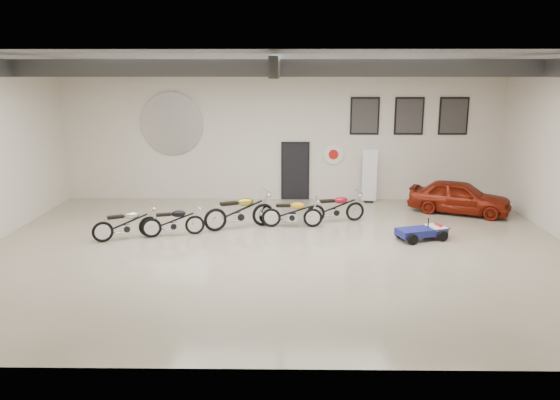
{
  "coord_description": "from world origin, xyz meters",
  "views": [
    {
      "loc": [
        0.21,
        -13.94,
        4.71
      ],
      "look_at": [
        0.0,
        1.2,
        1.1
      ],
      "focal_mm": 35.0,
      "sensor_mm": 36.0,
      "label": 1
    }
  ],
  "objects_px": {
    "banner_stand": "(370,176)",
    "vintage_car": "(459,197)",
    "motorcycle_red": "(336,207)",
    "motorcycle_black": "(173,221)",
    "motorcycle_silver": "(126,223)",
    "motorcycle_yellow": "(292,212)",
    "go_kart": "(426,228)",
    "motorcycle_gold": "(240,210)"
  },
  "relations": [
    {
      "from": "motorcycle_black",
      "to": "motorcycle_yellow",
      "type": "relative_size",
      "value": 0.97
    },
    {
      "from": "banner_stand",
      "to": "motorcycle_red",
      "type": "height_order",
      "value": "banner_stand"
    },
    {
      "from": "vintage_car",
      "to": "go_kart",
      "type": "bearing_deg",
      "value": 172.59
    },
    {
      "from": "motorcycle_red",
      "to": "go_kart",
      "type": "relative_size",
      "value": 1.1
    },
    {
      "from": "banner_stand",
      "to": "vintage_car",
      "type": "bearing_deg",
      "value": -22.33
    },
    {
      "from": "motorcycle_silver",
      "to": "motorcycle_yellow",
      "type": "bearing_deg",
      "value": -10.65
    },
    {
      "from": "motorcycle_silver",
      "to": "vintage_car",
      "type": "relative_size",
      "value": 0.56
    },
    {
      "from": "motorcycle_gold",
      "to": "vintage_car",
      "type": "distance_m",
      "value": 7.5
    },
    {
      "from": "motorcycle_silver",
      "to": "motorcycle_yellow",
      "type": "distance_m",
      "value": 4.92
    },
    {
      "from": "motorcycle_silver",
      "to": "motorcycle_yellow",
      "type": "xyz_separation_m",
      "value": [
        4.74,
        1.32,
        -0.01
      ]
    },
    {
      "from": "banner_stand",
      "to": "go_kart",
      "type": "distance_m",
      "value": 4.6
    },
    {
      "from": "motorcycle_black",
      "to": "go_kart",
      "type": "relative_size",
      "value": 1.02
    },
    {
      "from": "motorcycle_black",
      "to": "go_kart",
      "type": "bearing_deg",
      "value": -17.2
    },
    {
      "from": "go_kart",
      "to": "vintage_car",
      "type": "bearing_deg",
      "value": 38.74
    },
    {
      "from": "motorcycle_silver",
      "to": "motorcycle_red",
      "type": "relative_size",
      "value": 0.97
    },
    {
      "from": "banner_stand",
      "to": "motorcycle_black",
      "type": "height_order",
      "value": "banner_stand"
    },
    {
      "from": "motorcycle_yellow",
      "to": "motorcycle_red",
      "type": "height_order",
      "value": "motorcycle_red"
    },
    {
      "from": "go_kart",
      "to": "motorcycle_gold",
      "type": "bearing_deg",
      "value": 150.06
    },
    {
      "from": "banner_stand",
      "to": "motorcycle_gold",
      "type": "bearing_deg",
      "value": -136.33
    },
    {
      "from": "motorcycle_gold",
      "to": "vintage_car",
      "type": "height_order",
      "value": "motorcycle_gold"
    },
    {
      "from": "motorcycle_red",
      "to": "go_kart",
      "type": "xyz_separation_m",
      "value": [
        2.43,
        -1.74,
        -0.18
      ]
    },
    {
      "from": "motorcycle_red",
      "to": "vintage_car",
      "type": "height_order",
      "value": "vintage_car"
    },
    {
      "from": "banner_stand",
      "to": "go_kart",
      "type": "bearing_deg",
      "value": -71.83
    },
    {
      "from": "motorcycle_black",
      "to": "vintage_car",
      "type": "relative_size",
      "value": 0.54
    },
    {
      "from": "banner_stand",
      "to": "motorcycle_yellow",
      "type": "relative_size",
      "value": 1.06
    },
    {
      "from": "motorcycle_red",
      "to": "motorcycle_black",
      "type": "bearing_deg",
      "value": -178.38
    },
    {
      "from": "banner_stand",
      "to": "motorcycle_red",
      "type": "distance_m",
      "value": 3.11
    },
    {
      "from": "motorcycle_black",
      "to": "motorcycle_red",
      "type": "xyz_separation_m",
      "value": [
        4.84,
        1.54,
        0.03
      ]
    },
    {
      "from": "banner_stand",
      "to": "motorcycle_gold",
      "type": "distance_m",
      "value": 5.63
    },
    {
      "from": "motorcycle_yellow",
      "to": "motorcycle_black",
      "type": "bearing_deg",
      "value": -164.44
    },
    {
      "from": "motorcycle_gold",
      "to": "motorcycle_red",
      "type": "height_order",
      "value": "motorcycle_gold"
    },
    {
      "from": "motorcycle_gold",
      "to": "motorcycle_red",
      "type": "relative_size",
      "value": 1.15
    },
    {
      "from": "banner_stand",
      "to": "motorcycle_silver",
      "type": "relative_size",
      "value": 1.04
    },
    {
      "from": "motorcycle_silver",
      "to": "go_kart",
      "type": "xyz_separation_m",
      "value": [
        8.55,
        0.13,
        -0.17
      ]
    },
    {
      "from": "motorcycle_silver",
      "to": "motorcycle_red",
      "type": "height_order",
      "value": "motorcycle_red"
    },
    {
      "from": "banner_stand",
      "to": "motorcycle_gold",
      "type": "relative_size",
      "value": 0.88
    },
    {
      "from": "motorcycle_black",
      "to": "vintage_car",
      "type": "height_order",
      "value": "vintage_car"
    },
    {
      "from": "go_kart",
      "to": "motorcycle_red",
      "type": "bearing_deg",
      "value": 124.92
    },
    {
      "from": "banner_stand",
      "to": "vintage_car",
      "type": "distance_m",
      "value": 3.21
    },
    {
      "from": "motorcycle_gold",
      "to": "motorcycle_yellow",
      "type": "relative_size",
      "value": 1.2
    },
    {
      "from": "motorcycle_yellow",
      "to": "go_kart",
      "type": "distance_m",
      "value": 3.99
    },
    {
      "from": "banner_stand",
      "to": "motorcycle_black",
      "type": "bearing_deg",
      "value": -140.21
    }
  ]
}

